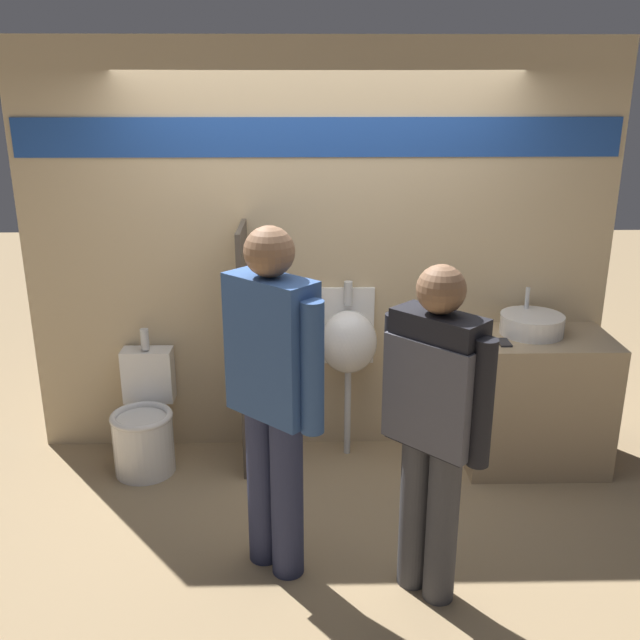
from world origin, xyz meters
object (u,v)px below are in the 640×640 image
Objects in this scene: person_with_lanyard at (273,391)px; cell_phone at (504,342)px; toilet at (145,426)px; urinal_near_counter at (348,342)px; person_in_vest at (434,413)px; sink_basin at (532,324)px.

cell_phone is at bearing -103.52° from person_with_lanyard.
urinal_near_counter is at bearing 7.03° from toilet.
cell_phone reaches higher than toilet.
person_in_vest is (-0.64, -1.14, 0.08)m from cell_phone.
person_in_vest is 0.93× the size of person_with_lanyard.
cell_phone is (-0.22, -0.18, -0.06)m from sink_basin.
toilet is (-2.51, -0.08, -0.66)m from sink_basin.
cell_phone is 0.08× the size of person_with_lanyard.
person_in_vest reaches higher than sink_basin.
sink_basin is at bearing -77.79° from person_in_vest.
urinal_near_counter is at bearing -67.62° from person_with_lanyard.
toilet is 1.54m from person_with_lanyard.
cell_phone is at bearing -73.85° from person_in_vest.
person_with_lanyard reaches higher than sink_basin.
cell_phone is 2.37m from toilet.
person_with_lanyard is at bearing -110.28° from urinal_near_counter.
person_in_vest is 0.79m from person_with_lanyard.
toilet is at bearing -172.97° from urinal_near_counter.
person_with_lanyard is at bearing -145.52° from sink_basin.
urinal_near_counter is 1.45m from person_in_vest.
person_with_lanyard is (-0.44, -1.20, 0.19)m from urinal_near_counter.
person_with_lanyard reaches higher than urinal_near_counter.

